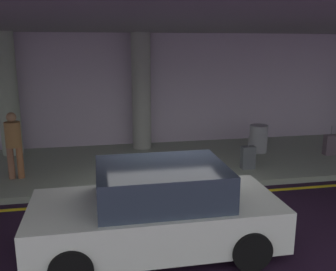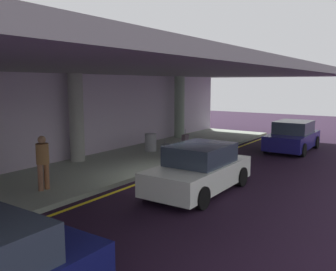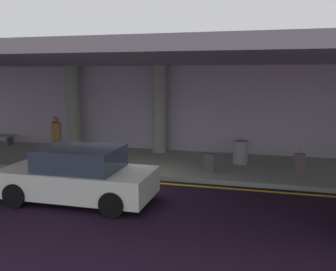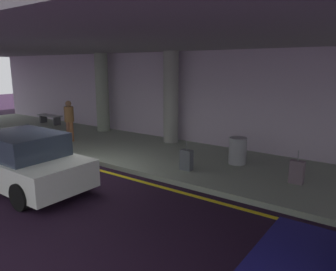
{
  "view_description": "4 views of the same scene",
  "coord_description": "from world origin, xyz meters",
  "px_view_note": "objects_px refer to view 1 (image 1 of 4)",
  "views": [
    {
      "loc": [
        -1.44,
        -7.25,
        3.4
      ],
      "look_at": [
        0.36,
        2.09,
        1.13
      ],
      "focal_mm": 40.48,
      "sensor_mm": 36.0,
      "label": 1
    },
    {
      "loc": [
        -10.18,
        -6.85,
        3.4
      ],
      "look_at": [
        1.8,
        1.29,
        1.29
      ],
      "focal_mm": 38.48,
      "sensor_mm": 36.0,
      "label": 2
    },
    {
      "loc": [
        4.27,
        -10.16,
        3.4
      ],
      "look_at": [
        1.14,
        1.78,
        1.37
      ],
      "focal_mm": 39.34,
      "sensor_mm": 36.0,
      "label": 3
    },
    {
      "loc": [
        7.55,
        -5.88,
        3.22
      ],
      "look_at": [
        1.71,
        2.13,
        1.07
      ],
      "focal_mm": 34.5,
      "sensor_mm": 36.0,
      "label": 4
    }
  ],
  "objects_px": {
    "support_column_far_left": "(8,95)",
    "suitcase_upright_secondary": "(330,145)",
    "traveler_with_luggage": "(14,141)",
    "suitcase_upright_primary": "(248,157)",
    "trash_bin_steel": "(258,139)",
    "car_white": "(157,211)",
    "support_column_left_mid": "(141,92)"
  },
  "relations": [
    {
      "from": "support_column_far_left",
      "to": "suitcase_upright_secondary",
      "type": "xyz_separation_m",
      "value": [
        9.51,
        -1.94,
        -1.51
      ]
    },
    {
      "from": "support_column_far_left",
      "to": "suitcase_upright_secondary",
      "type": "bearing_deg",
      "value": -11.54
    },
    {
      "from": "traveler_with_luggage",
      "to": "suitcase_upright_secondary",
      "type": "distance_m",
      "value": 9.01
    },
    {
      "from": "suitcase_upright_primary",
      "to": "traveler_with_luggage",
      "type": "bearing_deg",
      "value": 173.01
    },
    {
      "from": "support_column_far_left",
      "to": "suitcase_upright_primary",
      "type": "height_order",
      "value": "support_column_far_left"
    },
    {
      "from": "support_column_far_left",
      "to": "suitcase_upright_secondary",
      "type": "distance_m",
      "value": 9.82
    },
    {
      "from": "suitcase_upright_secondary",
      "to": "trash_bin_steel",
      "type": "relative_size",
      "value": 1.06
    },
    {
      "from": "car_white",
      "to": "suitcase_upright_primary",
      "type": "xyz_separation_m",
      "value": [
        3.04,
        3.41,
        -0.25
      ]
    },
    {
      "from": "support_column_far_left",
      "to": "trash_bin_steel",
      "type": "xyz_separation_m",
      "value": [
        7.5,
        -1.22,
        -1.4
      ]
    },
    {
      "from": "support_column_left_mid",
      "to": "suitcase_upright_primary",
      "type": "height_order",
      "value": "support_column_left_mid"
    },
    {
      "from": "traveler_with_luggage",
      "to": "trash_bin_steel",
      "type": "xyz_separation_m",
      "value": [
        6.96,
        1.14,
        -0.54
      ]
    },
    {
      "from": "traveler_with_luggage",
      "to": "support_column_far_left",
      "type": "bearing_deg",
      "value": 140.87
    },
    {
      "from": "trash_bin_steel",
      "to": "traveler_with_luggage",
      "type": "bearing_deg",
      "value": -170.73
    },
    {
      "from": "support_column_far_left",
      "to": "traveler_with_luggage",
      "type": "relative_size",
      "value": 2.17
    },
    {
      "from": "trash_bin_steel",
      "to": "car_white",
      "type": "bearing_deg",
      "value": -129.11
    },
    {
      "from": "car_white",
      "to": "suitcase_upright_secondary",
      "type": "bearing_deg",
      "value": 31.93
    },
    {
      "from": "support_column_far_left",
      "to": "trash_bin_steel",
      "type": "height_order",
      "value": "support_column_far_left"
    },
    {
      "from": "suitcase_upright_primary",
      "to": "suitcase_upright_secondary",
      "type": "bearing_deg",
      "value": 11.46
    },
    {
      "from": "suitcase_upright_primary",
      "to": "trash_bin_steel",
      "type": "xyz_separation_m",
      "value": [
        0.97,
        1.51,
        0.11
      ]
    },
    {
      "from": "support_column_far_left",
      "to": "trash_bin_steel",
      "type": "distance_m",
      "value": 7.72
    },
    {
      "from": "trash_bin_steel",
      "to": "support_column_left_mid",
      "type": "bearing_deg",
      "value": 160.72
    },
    {
      "from": "support_column_left_mid",
      "to": "trash_bin_steel",
      "type": "bearing_deg",
      "value": -19.28
    },
    {
      "from": "support_column_left_mid",
      "to": "car_white",
      "type": "bearing_deg",
      "value": -94.71
    },
    {
      "from": "support_column_left_mid",
      "to": "trash_bin_steel",
      "type": "xyz_separation_m",
      "value": [
        3.5,
        -1.22,
        -1.4
      ]
    },
    {
      "from": "traveler_with_luggage",
      "to": "suitcase_upright_primary",
      "type": "xyz_separation_m",
      "value": [
        5.99,
        -0.37,
        -0.65
      ]
    },
    {
      "from": "suitcase_upright_primary",
      "to": "trash_bin_steel",
      "type": "relative_size",
      "value": 1.06
    },
    {
      "from": "support_column_far_left",
      "to": "traveler_with_luggage",
      "type": "distance_m",
      "value": 2.57
    },
    {
      "from": "support_column_left_mid",
      "to": "car_white",
      "type": "distance_m",
      "value": 6.29
    },
    {
      "from": "suitcase_upright_secondary",
      "to": "traveler_with_luggage",
      "type": "bearing_deg",
      "value": -148.88
    },
    {
      "from": "support_column_far_left",
      "to": "suitcase_upright_secondary",
      "type": "height_order",
      "value": "support_column_far_left"
    },
    {
      "from": "car_white",
      "to": "suitcase_upright_secondary",
      "type": "distance_m",
      "value": 7.34
    },
    {
      "from": "traveler_with_luggage",
      "to": "suitcase_upright_primary",
      "type": "bearing_deg",
      "value": 34.51
    }
  ]
}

